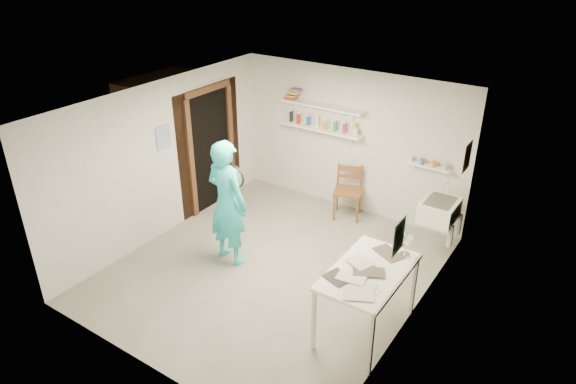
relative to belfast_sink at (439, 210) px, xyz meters
The scene contains 27 objects.
floor 2.54m from the belfast_sink, 135.83° to the right, with size 4.00×4.50×0.02m, color slate.
ceiling 2.98m from the belfast_sink, 135.83° to the right, with size 4.00×4.50×0.02m, color silver.
wall_back 1.90m from the belfast_sink, 162.26° to the left, with size 4.00×0.02×2.40m, color silver.
wall_front 4.36m from the belfast_sink, 113.84° to the right, with size 4.00×0.02×2.40m, color silver.
wall_left 4.16m from the belfast_sink, 155.67° to the right, with size 0.02×4.50×2.40m, color silver.
wall_right 1.79m from the belfast_sink, 81.30° to the right, with size 0.02×4.50×2.40m, color silver.
doorway_recess 3.81m from the belfast_sink, behind, with size 0.02×0.90×2.00m, color black.
corridor_box 4.51m from the belfast_sink, behind, with size 1.40×1.50×2.10m, color brown.
door_lintel 4.01m from the belfast_sink, behind, with size 0.06×1.05×0.10m, color brown.
door_jamb_near 3.91m from the belfast_sink, 162.82° to the right, with size 0.06×0.10×2.00m, color brown.
door_jamb_far 3.74m from the belfast_sink, behind, with size 0.06×0.10×2.00m, color brown.
shelf_lower 2.38m from the belfast_sink, 169.18° to the left, with size 1.50×0.22×0.03m, color white.
shelf_upper 2.52m from the belfast_sink, 169.18° to the left, with size 1.50×0.22×0.03m, color white.
ledge_shelf 0.75m from the belfast_sink, 130.40° to the left, with size 0.70×0.14×0.03m, color white.
poster_left 4.17m from the belfast_sink, 156.18° to the right, with size 0.01×0.28×0.36m, color #334C7F.
poster_right_a 0.89m from the belfast_sink, 22.79° to the left, with size 0.01×0.34×0.42m, color #995933.
poster_right_b 2.40m from the belfast_sink, 83.96° to the right, with size 0.01×0.30×0.38m, color #3F724C.
belfast_sink is the anchor object (origin of this frame).
man 3.03m from the belfast_sink, 142.66° to the right, with size 0.67×0.44×1.85m, color #2AC8D2.
wall_clock 2.96m from the belfast_sink, 146.36° to the right, with size 0.33×0.33×0.04m, color beige.
wooden_chair 1.61m from the belfast_sink, behind, with size 0.44×0.42×0.95m, color brown.
work_table 2.14m from the belfast_sink, 92.97° to the right, with size 0.78×1.30×0.86m, color white.
desk_lamp 1.65m from the belfast_sink, 86.29° to the right, with size 0.16×0.16×0.16m, color silver.
spray_cans 2.41m from the belfast_sink, 169.18° to the left, with size 1.29×0.06×0.17m.
book_stack 3.05m from the belfast_sink, behind, with size 0.30×0.14×0.20m.
ledge_pots 0.78m from the belfast_sink, 130.40° to the left, with size 0.48×0.07×0.09m.
papers 2.13m from the belfast_sink, 92.97° to the right, with size 0.30×0.22×0.03m.
Camera 1 is at (3.51, -4.88, 4.26)m, focal length 32.00 mm.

